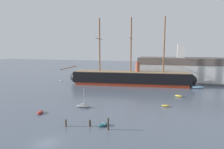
{
  "coord_description": "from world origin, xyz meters",
  "views": [
    {
      "loc": [
        18.72,
        -26.07,
        15.62
      ],
      "look_at": [
        0.28,
        37.51,
        6.52
      ],
      "focal_mm": 31.32,
      "sensor_mm": 36.0,
      "label": 1
    }
  ],
  "objects_px": {
    "dinghy_far_left": "(61,80)",
    "dockside_warehouse_right": "(191,70)",
    "mooring_piling_right_pair": "(108,124)",
    "dinghy_foreground_left": "(40,112)",
    "dinghy_mid_right": "(166,106)",
    "mooring_piling_nearest": "(90,123)",
    "seagull_in_flight": "(96,36)",
    "dinghy_alongside_stern": "(179,96)",
    "mooring_piling_left_pair": "(66,123)",
    "motorboat_distant_centre": "(130,80)",
    "sailboat_near_centre": "(83,106)",
    "motorboat_far_right": "(197,87)",
    "dinghy_foreground_right": "(104,124)",
    "tall_ship": "(131,78)"
  },
  "relations": [
    {
      "from": "mooring_piling_right_pair",
      "to": "mooring_piling_left_pair",
      "type": "bearing_deg",
      "value": -174.2
    },
    {
      "from": "sailboat_near_centre",
      "to": "seagull_in_flight",
      "type": "bearing_deg",
      "value": 96.01
    },
    {
      "from": "dinghy_mid_right",
      "to": "seagull_in_flight",
      "type": "xyz_separation_m",
      "value": [
        -22.28,
        7.23,
        18.95
      ]
    },
    {
      "from": "dinghy_foreground_right",
      "to": "dockside_warehouse_right",
      "type": "relative_size",
      "value": 0.05
    },
    {
      "from": "dockside_warehouse_right",
      "to": "tall_ship",
      "type": "bearing_deg",
      "value": -148.72
    },
    {
      "from": "mooring_piling_left_pair",
      "to": "dinghy_far_left",
      "type": "bearing_deg",
      "value": 121.53
    },
    {
      "from": "sailboat_near_centre",
      "to": "motorboat_far_right",
      "type": "relative_size",
      "value": 1.05
    },
    {
      "from": "dinghy_foreground_left",
      "to": "motorboat_far_right",
      "type": "height_order",
      "value": "motorboat_far_right"
    },
    {
      "from": "seagull_in_flight",
      "to": "mooring_piling_nearest",
      "type": "bearing_deg",
      "value": -72.47
    },
    {
      "from": "dinghy_foreground_left",
      "to": "motorboat_far_right",
      "type": "xyz_separation_m",
      "value": [
        40.12,
        41.71,
        0.37
      ]
    },
    {
      "from": "dinghy_foreground_left",
      "to": "mooring_piling_nearest",
      "type": "relative_size",
      "value": 2.23
    },
    {
      "from": "mooring_piling_left_pair",
      "to": "mooring_piling_nearest",
      "type": "bearing_deg",
      "value": 16.75
    },
    {
      "from": "dinghy_far_left",
      "to": "dockside_warehouse_right",
      "type": "relative_size",
      "value": 0.04
    },
    {
      "from": "dinghy_far_left",
      "to": "mooring_piling_nearest",
      "type": "height_order",
      "value": "mooring_piling_nearest"
    },
    {
      "from": "motorboat_far_right",
      "to": "dockside_warehouse_right",
      "type": "xyz_separation_m",
      "value": [
        -1.09,
        14.94,
        4.86
      ]
    },
    {
      "from": "dinghy_foreground_right",
      "to": "dinghy_mid_right",
      "type": "bearing_deg",
      "value": 55.19
    },
    {
      "from": "tall_ship",
      "to": "dinghy_far_left",
      "type": "xyz_separation_m",
      "value": [
        -33.43,
        1.0,
        -2.82
      ]
    },
    {
      "from": "sailboat_near_centre",
      "to": "motorboat_far_right",
      "type": "bearing_deg",
      "value": 47.05
    },
    {
      "from": "dinghy_mid_right",
      "to": "tall_ship",
      "type": "bearing_deg",
      "value": 118.29
    },
    {
      "from": "dinghy_far_left",
      "to": "dockside_warehouse_right",
      "type": "bearing_deg",
      "value": 13.65
    },
    {
      "from": "dinghy_far_left",
      "to": "mooring_piling_right_pair",
      "type": "bearing_deg",
      "value": -51.03
    },
    {
      "from": "motorboat_far_right",
      "to": "seagull_in_flight",
      "type": "height_order",
      "value": "seagull_in_flight"
    },
    {
      "from": "mooring_piling_left_pair",
      "to": "seagull_in_flight",
      "type": "relative_size",
      "value": 1.16
    },
    {
      "from": "motorboat_far_right",
      "to": "dockside_warehouse_right",
      "type": "relative_size",
      "value": 0.1
    },
    {
      "from": "motorboat_far_right",
      "to": "motorboat_distant_centre",
      "type": "height_order",
      "value": "motorboat_distant_centre"
    },
    {
      "from": "motorboat_far_right",
      "to": "mooring_piling_nearest",
      "type": "bearing_deg",
      "value": -119.44
    },
    {
      "from": "sailboat_near_centre",
      "to": "mooring_piling_nearest",
      "type": "relative_size",
      "value": 4.02
    },
    {
      "from": "sailboat_near_centre",
      "to": "dinghy_far_left",
      "type": "bearing_deg",
      "value": 127.87
    },
    {
      "from": "dinghy_foreground_left",
      "to": "dinghy_mid_right",
      "type": "relative_size",
      "value": 1.3
    },
    {
      "from": "motorboat_far_right",
      "to": "seagull_in_flight",
      "type": "distance_m",
      "value": 43.5
    },
    {
      "from": "dinghy_alongside_stern",
      "to": "mooring_piling_nearest",
      "type": "bearing_deg",
      "value": -121.21
    },
    {
      "from": "mooring_piling_left_pair",
      "to": "motorboat_distant_centre",
      "type": "bearing_deg",
      "value": 87.71
    },
    {
      "from": "mooring_piling_nearest",
      "to": "dinghy_foreground_left",
      "type": "bearing_deg",
      "value": 165.18
    },
    {
      "from": "dinghy_foreground_left",
      "to": "dinghy_foreground_right",
      "type": "bearing_deg",
      "value": -9.68
    },
    {
      "from": "dinghy_mid_right",
      "to": "dinghy_far_left",
      "type": "bearing_deg",
      "value": 149.44
    },
    {
      "from": "dinghy_foreground_left",
      "to": "dinghy_foreground_right",
      "type": "relative_size",
      "value": 1.05
    },
    {
      "from": "dinghy_foreground_left",
      "to": "dinghy_alongside_stern",
      "type": "height_order",
      "value": "dinghy_foreground_left"
    },
    {
      "from": "dinghy_foreground_left",
      "to": "mooring_piling_left_pair",
      "type": "xyz_separation_m",
      "value": [
        9.82,
        -5.2,
        0.4
      ]
    },
    {
      "from": "dinghy_mid_right",
      "to": "motorboat_distant_centre",
      "type": "distance_m",
      "value": 39.99
    },
    {
      "from": "mooring_piling_right_pair",
      "to": "dinghy_foreground_left",
      "type": "bearing_deg",
      "value": 166.78
    },
    {
      "from": "dinghy_foreground_right",
      "to": "mooring_piling_left_pair",
      "type": "height_order",
      "value": "mooring_piling_left_pair"
    },
    {
      "from": "dinghy_foreground_right",
      "to": "motorboat_distant_centre",
      "type": "distance_m",
      "value": 53.43
    },
    {
      "from": "dinghy_far_left",
      "to": "mooring_piling_left_pair",
      "type": "relative_size",
      "value": 1.26
    },
    {
      "from": "mooring_piling_left_pair",
      "to": "dockside_warehouse_right",
      "type": "relative_size",
      "value": 0.03
    },
    {
      "from": "dinghy_foreground_right",
      "to": "mooring_piling_right_pair",
      "type": "xyz_separation_m",
      "value": [
        1.37,
        -1.42,
        0.83
      ]
    },
    {
      "from": "mooring_piling_nearest",
      "to": "seagull_in_flight",
      "type": "relative_size",
      "value": 1.03
    },
    {
      "from": "sailboat_near_centre",
      "to": "dinghy_far_left",
      "type": "xyz_separation_m",
      "value": [
        -27.42,
        35.25,
        -0.22
      ]
    },
    {
      "from": "mooring_piling_nearest",
      "to": "seagull_in_flight",
      "type": "distance_m",
      "value": 32.15
    },
    {
      "from": "dinghy_far_left",
      "to": "seagull_in_flight",
      "type": "relative_size",
      "value": 1.46
    },
    {
      "from": "dinghy_mid_right",
      "to": "mooring_piling_nearest",
      "type": "distance_m",
      "value": 22.88
    }
  ]
}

